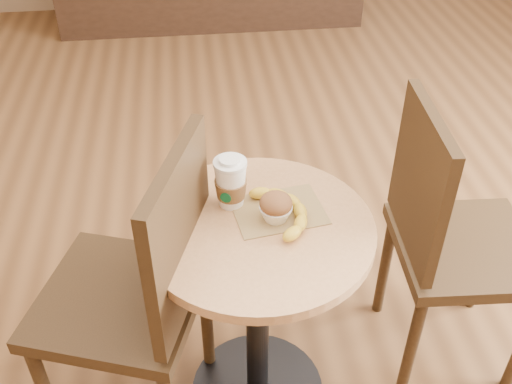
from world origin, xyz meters
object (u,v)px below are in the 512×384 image
at_px(cafe_table, 258,290).
at_px(chair_right, 448,236).
at_px(muffin, 276,207).
at_px(banana, 282,212).
at_px(coffee_cup, 231,184).
at_px(chair_left, 141,290).

distance_m(cafe_table, chair_right, 0.62).
xyz_separation_m(muffin, banana, (0.02, 0.00, -0.02)).
xyz_separation_m(coffee_cup, muffin, (0.11, -0.08, -0.03)).
relative_size(coffee_cup, banana, 0.63).
relative_size(chair_right, banana, 4.08).
xyz_separation_m(coffee_cup, banana, (0.13, -0.08, -0.05)).
relative_size(chair_left, muffin, 11.28).
distance_m(chair_left, banana, 0.45).
bearing_deg(cafe_table, coffee_cup, 121.68).
distance_m(coffee_cup, muffin, 0.14).
height_order(chair_right, coffee_cup, chair_right).
xyz_separation_m(chair_left, coffee_cup, (0.26, 0.11, 0.26)).
xyz_separation_m(cafe_table, banana, (0.07, 0.02, 0.27)).
height_order(coffee_cup, muffin, coffee_cup).
distance_m(cafe_table, chair_left, 0.33).
xyz_separation_m(cafe_table, muffin, (0.05, 0.02, 0.29)).
height_order(chair_right, muffin, chair_right).
distance_m(muffin, banana, 0.03).
bearing_deg(chair_left, banana, 113.50).
relative_size(cafe_table, coffee_cup, 5.00).
xyz_separation_m(cafe_table, chair_right, (0.61, 0.12, 0.04)).
xyz_separation_m(chair_right, banana, (-0.54, -0.10, 0.23)).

